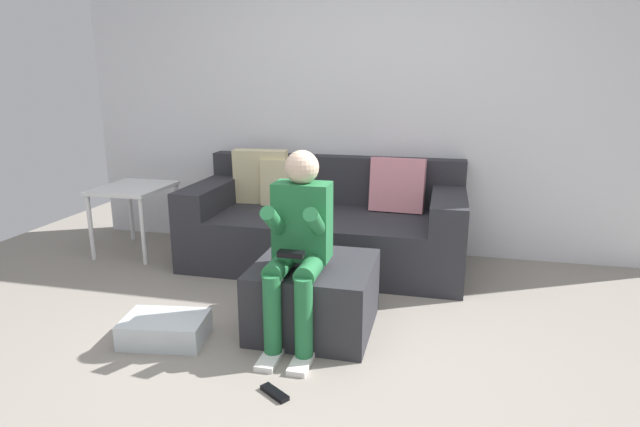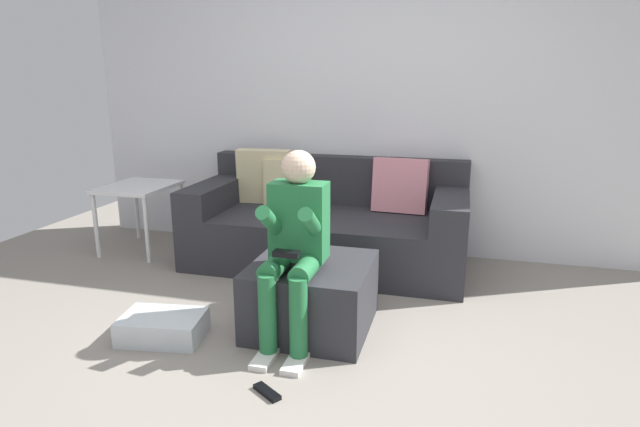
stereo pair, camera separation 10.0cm
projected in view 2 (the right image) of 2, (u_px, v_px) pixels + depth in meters
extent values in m
plane|color=gray|center=(299.00, 375.00, 2.66)|extent=(6.61, 6.61, 0.00)
cube|color=silver|center=(375.00, 86.00, 4.31)|extent=(5.08, 0.10, 2.79)
cube|color=#2D2D33|center=(326.00, 240.00, 4.17)|extent=(2.15, 0.97, 0.42)
cube|color=#2D2D33|center=(338.00, 180.00, 4.45)|extent=(2.15, 0.17, 0.41)
cube|color=#2D2D33|center=(216.00, 194.00, 4.34)|extent=(0.25, 0.97, 0.21)
cube|color=#2D2D33|center=(451.00, 209.00, 3.86)|extent=(0.25, 0.97, 0.21)
cube|color=beige|center=(264.00, 176.00, 4.46)|extent=(0.47, 0.17, 0.46)
cube|color=beige|center=(288.00, 182.00, 4.40)|extent=(0.40, 0.20, 0.39)
cube|color=pink|center=(400.00, 185.00, 4.16)|extent=(0.44, 0.21, 0.44)
cube|color=#2D2D33|center=(312.00, 295.00, 3.11)|extent=(0.69, 0.70, 0.41)
cube|color=#26723F|center=(299.00, 221.00, 2.92)|extent=(0.31, 0.18, 0.44)
sphere|color=beige|center=(299.00, 167.00, 2.85)|extent=(0.19, 0.19, 0.19)
cylinder|color=#26723F|center=(276.00, 265.00, 2.86)|extent=(0.11, 0.30, 0.11)
cylinder|color=#26723F|center=(267.00, 314.00, 2.77)|extent=(0.10, 0.10, 0.44)
cube|color=white|center=(265.00, 359.00, 2.78)|extent=(0.10, 0.22, 0.03)
cylinder|color=#26723F|center=(273.00, 224.00, 2.83)|extent=(0.08, 0.34, 0.27)
cylinder|color=#26723F|center=(306.00, 268.00, 2.82)|extent=(0.11, 0.30, 0.11)
cylinder|color=#26723F|center=(298.00, 317.00, 2.73)|extent=(0.10, 0.10, 0.44)
cube|color=white|center=(295.00, 363.00, 2.73)|extent=(0.10, 0.22, 0.03)
cylinder|color=#26723F|center=(313.00, 225.00, 2.78)|extent=(0.08, 0.32, 0.26)
cube|color=black|center=(286.00, 254.00, 2.74)|extent=(0.14, 0.06, 0.03)
cube|color=silver|center=(163.00, 327.00, 3.01)|extent=(0.50, 0.38, 0.14)
cube|color=white|center=(138.00, 187.00, 4.46)|extent=(0.54, 0.63, 0.03)
cylinder|color=white|center=(96.00, 226.00, 4.32)|extent=(0.04, 0.04, 0.55)
cylinder|color=white|center=(147.00, 230.00, 4.20)|extent=(0.04, 0.04, 0.55)
cylinder|color=white|center=(137.00, 210.00, 4.86)|extent=(0.04, 0.04, 0.55)
cylinder|color=white|center=(183.00, 213.00, 4.74)|extent=(0.04, 0.04, 0.55)
cube|color=black|center=(267.00, 392.00, 2.49)|extent=(0.17, 0.13, 0.02)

